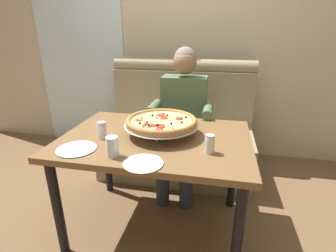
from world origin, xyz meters
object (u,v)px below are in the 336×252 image
at_px(pizza, 161,122).
at_px(diner_main, 182,113).
at_px(plate_near_left, 143,162).
at_px(drinking_glass, 113,148).
at_px(plate_near_right, 76,148).
at_px(dining_table, 156,149).
at_px(booth_bench, 178,134).
at_px(shaker_pepper_flakes, 102,131).
at_px(shaker_parmesan, 209,145).

bearing_deg(pizza, diner_main, 84.96).
relative_size(diner_main, plate_near_left, 5.94).
bearing_deg(plate_near_left, drinking_glass, 165.90).
relative_size(plate_near_right, drinking_glass, 1.99).
bearing_deg(dining_table, pizza, 57.54).
bearing_deg(booth_bench, dining_table, -90.00).
xyz_separation_m(dining_table, diner_main, (0.08, 0.64, 0.06)).
relative_size(shaker_pepper_flakes, drinking_glass, 0.95).
bearing_deg(booth_bench, plate_near_right, -109.06).
bearing_deg(shaker_parmesan, plate_near_left, -148.48).
bearing_deg(diner_main, pizza, -95.04).
distance_m(shaker_parmesan, plate_near_right, 0.78).
distance_m(dining_table, shaker_pepper_flakes, 0.37).
bearing_deg(booth_bench, pizza, -88.10).
xyz_separation_m(pizza, plate_near_left, (-0.00, -0.41, -0.08)).
height_order(diner_main, shaker_parmesan, diner_main).
relative_size(pizza, plate_near_right, 2.11).
xyz_separation_m(dining_table, pizza, (0.03, 0.04, 0.18)).
bearing_deg(plate_near_right, drinking_glass, -8.57).
bearing_deg(shaker_pepper_flakes, booth_bench, 71.52).
xyz_separation_m(booth_bench, diner_main, (0.08, -0.27, 0.31)).
relative_size(booth_bench, shaker_parmesan, 13.45).
height_order(booth_bench, shaker_pepper_flakes, booth_bench).
relative_size(pizza, drinking_glass, 4.21).
bearing_deg(booth_bench, drinking_glass, -97.54).
xyz_separation_m(pizza, shaker_parmesan, (0.33, -0.21, -0.04)).
bearing_deg(dining_table, drinking_glass, -116.85).
distance_m(dining_table, plate_near_right, 0.51).
bearing_deg(dining_table, booth_bench, 90.00).
bearing_deg(dining_table, plate_near_left, -85.65).
distance_m(diner_main, drinking_glass, 0.99).
bearing_deg(shaker_pepper_flakes, shaker_parmesan, -5.72).
bearing_deg(pizza, plate_near_right, -143.25).
distance_m(plate_near_left, plate_near_right, 0.45).
bearing_deg(diner_main, plate_near_left, -93.01).
distance_m(booth_bench, drinking_glass, 1.29).
xyz_separation_m(pizza, shaker_pepper_flakes, (-0.36, -0.14, -0.04)).
distance_m(booth_bench, plate_near_right, 1.30).
height_order(diner_main, plate_near_left, diner_main).
xyz_separation_m(shaker_pepper_flakes, drinking_glass, (0.17, -0.23, 0.00)).
distance_m(dining_table, plate_near_left, 0.38).
height_order(diner_main, shaker_pepper_flakes, diner_main).
bearing_deg(plate_near_right, booth_bench, 70.94).
relative_size(diner_main, shaker_pepper_flakes, 11.48).
xyz_separation_m(shaker_pepper_flakes, plate_near_left, (0.36, -0.27, -0.04)).
distance_m(pizza, drinking_glass, 0.41).
distance_m(diner_main, shaker_pepper_flakes, 0.84).
bearing_deg(shaker_pepper_flakes, dining_table, 15.74).
bearing_deg(pizza, plate_near_left, -90.08).
bearing_deg(drinking_glass, dining_table, 63.15).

